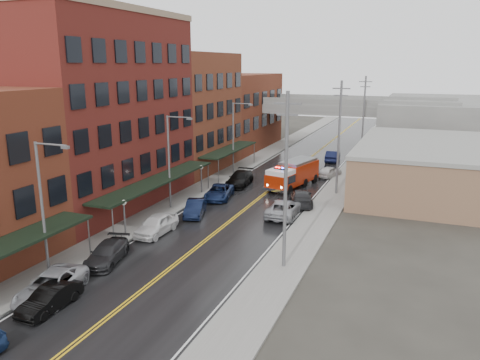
% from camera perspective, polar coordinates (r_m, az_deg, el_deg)
% --- Properties ---
extents(road, '(11.00, 160.00, 0.02)m').
position_cam_1_polar(road, '(48.36, 2.14, -2.40)').
color(road, black).
rests_on(road, ground).
extents(sidewalk_left, '(3.00, 160.00, 0.15)m').
position_cam_1_polar(sidewalk_left, '(51.12, -5.60, -1.47)').
color(sidewalk_left, slate).
rests_on(sidewalk_left, ground).
extents(sidewalk_right, '(3.00, 160.00, 0.15)m').
position_cam_1_polar(sidewalk_right, '(46.55, 10.66, -3.21)').
color(sidewalk_right, slate).
rests_on(sidewalk_right, ground).
extents(curb_left, '(0.30, 160.00, 0.15)m').
position_cam_1_polar(curb_left, '(50.42, -3.93, -1.66)').
color(curb_left, gray).
rests_on(curb_left, ground).
extents(curb_right, '(0.30, 160.00, 0.15)m').
position_cam_1_polar(curb_right, '(46.86, 8.68, -3.01)').
color(curb_right, gray).
rests_on(curb_right, ground).
extents(brick_building_b, '(9.00, 20.00, 18.00)m').
position_cam_1_polar(brick_building_b, '(46.84, -16.44, 7.74)').
color(brick_building_b, maroon).
rests_on(brick_building_b, ground).
extents(brick_building_c, '(9.00, 15.00, 15.00)m').
position_cam_1_polar(brick_building_c, '(61.68, -6.32, 8.19)').
color(brick_building_c, brown).
rests_on(brick_building_c, ground).
extents(brick_building_far, '(9.00, 20.00, 12.00)m').
position_cam_1_polar(brick_building_far, '(77.67, -0.23, 8.34)').
color(brick_building_far, brown).
rests_on(brick_building_far, ground).
extents(tan_building, '(14.00, 22.00, 5.00)m').
position_cam_1_polar(tan_building, '(54.94, 21.75, 1.28)').
color(tan_building, brown).
rests_on(tan_building, ground).
extents(right_far_block, '(18.00, 30.00, 8.00)m').
position_cam_1_polar(right_far_block, '(84.39, 23.32, 6.29)').
color(right_far_block, slate).
rests_on(right_far_block, ground).
extents(awning_1, '(2.60, 18.00, 3.09)m').
position_cam_1_polar(awning_1, '(44.58, -9.99, -0.05)').
color(awning_1, black).
rests_on(awning_1, ground).
extents(awning_2, '(2.60, 13.00, 3.09)m').
position_cam_1_polar(awning_2, '(59.85, -1.26, 3.73)').
color(awning_2, black).
rests_on(awning_2, ground).
extents(globe_lamp_1, '(0.44, 0.44, 3.12)m').
position_cam_1_polar(globe_lamp_1, '(38.57, -13.95, -3.52)').
color(globe_lamp_1, '#59595B').
rests_on(globe_lamp_1, ground).
extents(globe_lamp_2, '(0.44, 0.44, 3.12)m').
position_cam_1_polar(globe_lamp_2, '(50.18, -4.75, 0.89)').
color(globe_lamp_2, '#59595B').
rests_on(globe_lamp_2, ground).
extents(street_lamp_0, '(2.64, 0.22, 9.00)m').
position_cam_1_polar(street_lamp_0, '(32.01, -22.72, -2.45)').
color(street_lamp_0, '#59595B').
rests_on(street_lamp_0, ground).
extents(street_lamp_1, '(2.64, 0.22, 9.00)m').
position_cam_1_polar(street_lamp_1, '(44.48, -8.40, 2.88)').
color(street_lamp_1, '#59595B').
rests_on(street_lamp_1, ground).
extents(street_lamp_2, '(2.64, 0.22, 9.00)m').
position_cam_1_polar(street_lamp_2, '(58.68, -0.61, 5.70)').
color(street_lamp_2, '#59595B').
rests_on(street_lamp_2, ground).
extents(utility_pole_0, '(1.80, 0.24, 12.00)m').
position_cam_1_polar(utility_pole_0, '(30.81, 5.60, 0.14)').
color(utility_pole_0, '#59595B').
rests_on(utility_pole_0, ground).
extents(utility_pole_1, '(1.80, 0.24, 12.00)m').
position_cam_1_polar(utility_pole_1, '(50.01, 11.98, 5.25)').
color(utility_pole_1, '#59595B').
rests_on(utility_pole_1, ground).
extents(utility_pole_2, '(1.80, 0.24, 12.00)m').
position_cam_1_polar(utility_pole_2, '(69.66, 14.82, 7.48)').
color(utility_pole_2, '#59595B').
rests_on(utility_pole_2, ground).
extents(overpass, '(40.00, 10.00, 7.50)m').
position_cam_1_polar(overpass, '(77.71, 10.13, 8.12)').
color(overpass, slate).
rests_on(overpass, ground).
extents(fire_truck, '(4.69, 8.48, 2.96)m').
position_cam_1_polar(fire_truck, '(53.14, 6.44, 0.80)').
color(fire_truck, '#971F06').
rests_on(fire_truck, ground).
extents(parked_car_left_1, '(1.45, 4.11, 1.35)m').
position_cam_1_polar(parked_car_left_1, '(29.46, -22.16, -13.24)').
color(parked_car_left_1, black).
rests_on(parked_car_left_1, ground).
extents(parked_car_left_2, '(3.62, 5.88, 1.52)m').
position_cam_1_polar(parked_car_left_2, '(30.72, -22.04, -11.90)').
color(parked_car_left_2, '#9EA0A6').
rests_on(parked_car_left_2, ground).
extents(parked_car_left_3, '(3.03, 5.13, 1.39)m').
position_cam_1_polar(parked_car_left_3, '(34.58, -15.90, -8.56)').
color(parked_car_left_3, black).
rests_on(parked_car_left_3, ground).
extents(parked_car_left_4, '(1.98, 4.80, 1.63)m').
position_cam_1_polar(parked_car_left_4, '(39.15, -10.17, -5.37)').
color(parked_car_left_4, silver).
rests_on(parked_car_left_4, ground).
extents(parked_car_left_5, '(2.78, 4.67, 1.45)m').
position_cam_1_polar(parked_car_left_5, '(43.38, -5.49, -3.40)').
color(parked_car_left_5, black).
rests_on(parked_car_left_5, ground).
extents(parked_car_left_6, '(3.30, 5.49, 1.43)m').
position_cam_1_polar(parked_car_left_6, '(48.56, -2.55, -1.47)').
color(parked_car_left_6, '#132148').
rests_on(parked_car_left_6, ground).
extents(parked_car_left_7, '(2.70, 5.66, 1.59)m').
position_cam_1_polar(parked_car_left_7, '(53.80, -0.03, 0.17)').
color(parked_car_left_7, black).
rests_on(parked_car_left_7, ground).
extents(parked_car_right_0, '(2.80, 5.65, 1.54)m').
position_cam_1_polar(parked_car_right_0, '(43.12, 5.35, -3.44)').
color(parked_car_right_0, '#93959B').
rests_on(parked_car_right_0, ground).
extents(parked_car_right_1, '(3.65, 5.76, 1.55)m').
position_cam_1_polar(parked_car_right_1, '(46.69, 7.45, -2.13)').
color(parked_car_right_1, black).
rests_on(parked_car_right_1, ground).
extents(parked_car_right_2, '(2.79, 4.35, 1.38)m').
position_cam_1_polar(parked_car_right_2, '(58.77, 10.86, 1.00)').
color(parked_car_right_2, silver).
rests_on(parked_car_right_2, ground).
extents(parked_car_right_3, '(2.01, 4.98, 1.61)m').
position_cam_1_polar(parked_car_right_3, '(68.25, 11.24, 2.88)').
color(parked_car_right_3, black).
rests_on(parked_car_right_3, ground).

